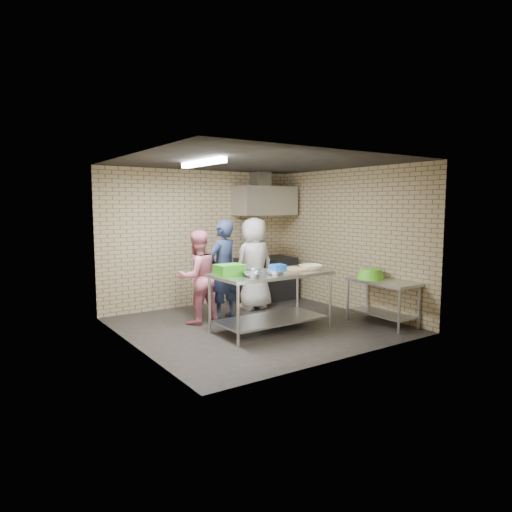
{
  "coord_description": "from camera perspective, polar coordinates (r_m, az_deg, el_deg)",
  "views": [
    {
      "loc": [
        -4.23,
        -6.14,
        2.01
      ],
      "look_at": [
        0.1,
        0.2,
        1.15
      ],
      "focal_mm": 31.93,
      "sensor_mm": 36.0,
      "label": 1
    }
  ],
  "objects": [
    {
      "name": "fluorescent_fixture",
      "position": [
        6.96,
        -6.69,
        11.54
      ],
      "size": [
        0.1,
        1.25,
        0.08
      ],
      "primitive_type": "cube",
      "color": "white",
      "rests_on": "ceiling"
    },
    {
      "name": "front_wall",
      "position": [
        5.96,
        11.22,
        -0.11
      ],
      "size": [
        4.2,
        0.06,
        2.7
      ],
      "primitive_type": "cube",
      "color": "tan",
      "rests_on": "ground"
    },
    {
      "name": "green_basin",
      "position": [
        8.09,
        14.17,
        -2.15
      ],
      "size": [
        0.46,
        0.46,
        0.17
      ],
      "primitive_type": null,
      "color": "#59C626",
      "rests_on": "side_counter"
    },
    {
      "name": "side_counter",
      "position": [
        8.03,
        15.51,
        -5.6
      ],
      "size": [
        0.6,
        1.2,
        0.75
      ],
      "primitive_type": "cube",
      "color": "silver",
      "rests_on": "floor"
    },
    {
      "name": "bottle_red",
      "position": [
        9.81,
        0.7,
        6.52
      ],
      "size": [
        0.07,
        0.07,
        0.18
      ],
      "primitive_type": "cylinder",
      "color": "#B22619",
      "rests_on": "wall_shelf"
    },
    {
      "name": "back_wall",
      "position": [
        9.2,
        -6.86,
        2.24
      ],
      "size": [
        4.2,
        0.06,
        2.7
      ],
      "primitive_type": "cube",
      "color": "tan",
      "rests_on": "ground"
    },
    {
      "name": "range_hood",
      "position": [
        9.62,
        1.11,
        6.93
      ],
      "size": [
        1.3,
        0.6,
        0.6
      ],
      "primitive_type": "cube",
      "color": "silver",
      "rests_on": "back_wall"
    },
    {
      "name": "left_wall",
      "position": [
        6.53,
        -15.12,
        0.36
      ],
      "size": [
        0.06,
        4.0,
        2.7
      ],
      "primitive_type": "cube",
      "color": "tan",
      "rests_on": "ground"
    },
    {
      "name": "bottle_green",
      "position": [
        10.04,
        2.58,
        6.42
      ],
      "size": [
        0.06,
        0.06,
        0.15
      ],
      "primitive_type": "cylinder",
      "color": "green",
      "rests_on": "wall_shelf"
    },
    {
      "name": "cutting_board",
      "position": [
        7.45,
        4.19,
        -1.74
      ],
      "size": [
        0.58,
        0.44,
        0.03
      ],
      "primitive_type": "cube",
      "color": "tan",
      "rests_on": "prep_table"
    },
    {
      "name": "woman_pink",
      "position": [
        7.8,
        -7.37,
        -2.64
      ],
      "size": [
        0.82,
        0.67,
        1.58
      ],
      "primitive_type": "imported",
      "rotation": [
        0.0,
        0.0,
        3.24
      ],
      "color": "#C7697D",
      "rests_on": "floor"
    },
    {
      "name": "ceramic_bowl",
      "position": [
        7.57,
        6.87,
        -1.42
      ],
      "size": [
        0.45,
        0.45,
        0.09
      ],
      "primitive_type": "imported",
      "rotation": [
        0.0,
        0.0,
        -0.27
      ],
      "color": "#F2E2C2",
      "rests_on": "prep_table"
    },
    {
      "name": "man_navy",
      "position": [
        8.04,
        -4.17,
        -1.71
      ],
      "size": [
        0.74,
        0.59,
        1.76
      ],
      "primitive_type": "imported",
      "rotation": [
        0.0,
        0.0,
        3.43
      ],
      "color": "#141732",
      "rests_on": "floor"
    },
    {
      "name": "mixing_bowl_b",
      "position": [
        7.13,
        -0.26,
        -1.94
      ],
      "size": [
        0.28,
        0.28,
        0.07
      ],
      "primitive_type": "imported",
      "rotation": [
        0.0,
        0.0,
        -0.27
      ],
      "color": "#B7BABE",
      "rests_on": "prep_table"
    },
    {
      "name": "prep_table",
      "position": [
        7.35,
        1.91,
        -5.7
      ],
      "size": [
        1.88,
        0.94,
        0.94
      ],
      "primitive_type": "cube",
      "color": "#B4B8BB",
      "rests_on": "floor"
    },
    {
      "name": "green_crate",
      "position": [
        6.96,
        -3.31,
        -1.74
      ],
      "size": [
        0.42,
        0.31,
        0.17
      ],
      "primitive_type": "cube",
      "color": "green",
      "rests_on": "prep_table"
    },
    {
      "name": "mixing_bowl_c",
      "position": [
        7.02,
        2.33,
        -2.08
      ],
      "size": [
        0.33,
        0.33,
        0.07
      ],
      "primitive_type": "imported",
      "rotation": [
        0.0,
        0.0,
        -0.27
      ],
      "color": "silver",
      "rests_on": "prep_table"
    },
    {
      "name": "woman_white",
      "position": [
        8.8,
        -0.21,
        -0.94
      ],
      "size": [
        0.9,
        0.62,
        1.77
      ],
      "primitive_type": "imported",
      "rotation": [
        0.0,
        0.0,
        3.21
      ],
      "color": "white",
      "rests_on": "floor"
    },
    {
      "name": "mixing_bowl_a",
      "position": [
        6.81,
        -0.47,
        -2.32
      ],
      "size": [
        0.36,
        0.36,
        0.07
      ],
      "primitive_type": "imported",
      "rotation": [
        0.0,
        0.0,
        -0.27
      ],
      "color": "#AEAFB5",
      "rests_on": "prep_table"
    },
    {
      "name": "wall_shelf",
      "position": [
        9.95,
        1.89,
        5.88
      ],
      "size": [
        0.8,
        0.2,
        0.04
      ],
      "primitive_type": "cube",
      "color": "#3F2B19",
      "rests_on": "back_wall"
    },
    {
      "name": "floor",
      "position": [
        7.72,
        0.23,
        -8.7
      ],
      "size": [
        4.2,
        4.2,
        0.0
      ],
      "primitive_type": "plane",
      "color": "black",
      "rests_on": "ground"
    },
    {
      "name": "hood_duct",
      "position": [
        9.76,
        0.6,
        9.57
      ],
      "size": [
        0.35,
        0.3,
        0.3
      ],
      "primitive_type": "cube",
      "color": "#A5A8AD",
      "rests_on": "back_wall"
    },
    {
      "name": "right_wall",
      "position": [
        8.84,
        11.51,
        1.99
      ],
      "size": [
        0.06,
        4.0,
        2.7
      ],
      "primitive_type": "cube",
      "color": "tan",
      "rests_on": "ground"
    },
    {
      "name": "blue_tub",
      "position": [
        7.2,
        2.72,
        -1.59
      ],
      "size": [
        0.21,
        0.21,
        0.14
      ],
      "primitive_type": "cube",
      "color": "blue",
      "rests_on": "prep_table"
    },
    {
      "name": "stove",
      "position": [
        9.71,
        1.26,
        -2.85
      ],
      "size": [
        1.2,
        0.7,
        0.9
      ],
      "primitive_type": "cube",
      "color": "black",
      "rests_on": "floor"
    },
    {
      "name": "ceiling",
      "position": [
        7.49,
        0.24,
        11.68
      ],
      "size": [
        4.2,
        4.2,
        0.0
      ],
      "primitive_type": "plane",
      "rotation": [
        3.14,
        0.0,
        0.0
      ],
      "color": "black",
      "rests_on": "ground"
    }
  ]
}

